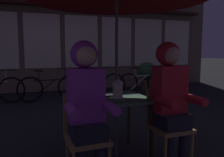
% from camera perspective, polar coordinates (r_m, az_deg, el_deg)
% --- Properties ---
extents(ground_plane, '(60.00, 60.00, 0.00)m').
position_cam_1_polar(ground_plane, '(3.06, 1.06, -18.30)').
color(ground_plane, black).
extents(cafe_table, '(0.72, 0.72, 0.74)m').
position_cam_1_polar(cafe_table, '(2.85, 1.09, -6.59)').
color(cafe_table, '#42664C').
rests_on(cafe_table, ground_plane).
extents(lantern, '(0.11, 0.11, 0.23)m').
position_cam_1_polar(lantern, '(2.73, 1.41, -2.38)').
color(lantern, white).
rests_on(lantern, cafe_table).
extents(chair_left, '(0.40, 0.40, 0.87)m').
position_cam_1_polar(chair_left, '(2.41, -6.53, -12.83)').
color(chair_left, olive).
rests_on(chair_left, ground_plane).
extents(chair_right, '(0.40, 0.40, 0.87)m').
position_cam_1_polar(chair_right, '(2.79, 13.34, -10.24)').
color(chair_right, olive).
rests_on(chair_right, ground_plane).
extents(person_left_hooded, '(0.45, 0.56, 1.40)m').
position_cam_1_polar(person_left_hooded, '(2.26, -6.30, -4.75)').
color(person_left_hooded, black).
rests_on(person_left_hooded, ground_plane).
extents(person_right_hooded, '(0.45, 0.56, 1.40)m').
position_cam_1_polar(person_right_hooded, '(2.66, 14.23, -3.17)').
color(person_right_hooded, black).
rests_on(person_right_hooded, ground_plane).
extents(bicycle_third, '(1.68, 0.20, 0.84)m').
position_cam_1_polar(bicycle_third, '(6.26, -14.89, -2.14)').
color(bicycle_third, black).
rests_on(bicycle_third, ground_plane).
extents(bicycle_fourth, '(1.65, 0.42, 0.84)m').
position_cam_1_polar(bicycle_fourth, '(6.60, -3.91, -1.48)').
color(bicycle_fourth, black).
rests_on(bicycle_fourth, ground_plane).
extents(bicycle_fifth, '(1.67, 0.29, 0.84)m').
position_cam_1_polar(bicycle_fifth, '(7.09, 7.50, -0.94)').
color(bicycle_fifth, black).
rests_on(bicycle_fifth, ground_plane).
extents(book, '(0.20, 0.14, 0.02)m').
position_cam_1_polar(book, '(2.86, -1.59, -4.18)').
color(book, black).
rests_on(book, cafe_table).
extents(potted_plant, '(0.60, 0.60, 0.92)m').
position_cam_1_polar(potted_plant, '(7.87, 8.59, 1.25)').
color(potted_plant, brown).
rests_on(potted_plant, ground_plane).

